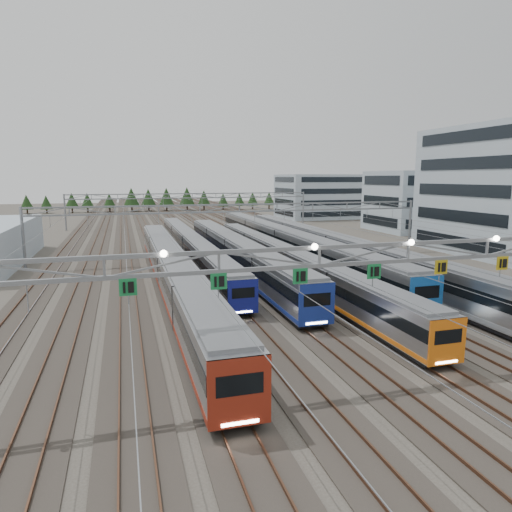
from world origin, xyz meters
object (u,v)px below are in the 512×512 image
object	(u,v)px
train_f	(335,249)
train_c	(236,252)
train_b	(192,247)
depot_bldg_north	(320,196)
gantry_near	(408,256)
train_d	(285,260)
gantry_far	(192,200)
depot_bldg_mid	(409,201)
gantry_mid	(239,214)
train_a	(172,270)
train_e	(284,242)
depot_bldg_south	(509,191)

from	to	relation	value
train_f	train_c	bearing A→B (deg)	176.11
train_b	depot_bldg_north	size ratio (longest dim) A/B	2.61
train_b	gantry_near	bearing A→B (deg)	-80.70
train_c	train_d	size ratio (longest dim) A/B	0.90
gantry_far	gantry_near	bearing A→B (deg)	-90.03
train_c	depot_bldg_north	xyz separation A→B (m)	(41.32, 66.58, 4.02)
train_c	depot_bldg_north	bearing A→B (deg)	58.18
gantry_far	depot_bldg_mid	world-z (taller)	depot_bldg_mid
train_d	gantry_mid	world-z (taller)	gantry_mid
train_c	gantry_near	world-z (taller)	gantry_near
train_a	gantry_mid	xyz separation A→B (m)	(11.25, 16.33, 4.22)
train_e	gantry_far	world-z (taller)	gantry_far
train_f	train_a	bearing A→B (deg)	-159.15
gantry_near	train_b	bearing A→B (deg)	99.30
train_a	train_e	distance (m)	24.30
train_a	train_f	world-z (taller)	train_f
train_f	depot_bldg_mid	bearing A→B (deg)	43.89
gantry_far	depot_bldg_north	distance (m)	41.76
train_f	depot_bldg_mid	distance (m)	45.57
train_c	gantry_far	bearing A→B (deg)	87.51
train_c	train_d	distance (m)	7.59
train_a	depot_bldg_north	distance (m)	91.30
gantry_near	train_e	bearing A→B (deg)	80.38
depot_bldg_north	train_b	bearing A→B (deg)	-127.86
gantry_far	depot_bldg_mid	bearing A→B (deg)	-25.87
gantry_near	depot_bldg_north	bearing A→B (deg)	68.61
train_c	gantry_far	xyz separation A→B (m)	(2.25, 51.84, 4.23)
depot_bldg_mid	train_a	bearing A→B (deg)	-144.05
train_f	depot_bldg_north	distance (m)	73.12
gantry_near	train_a	bearing A→B (deg)	115.22
train_f	gantry_near	xyz separation A→B (m)	(-11.30, -32.36, 4.91)
gantry_near	gantry_mid	bearing A→B (deg)	89.93
train_c	gantry_near	distance (m)	33.71
train_d	depot_bldg_north	xyz separation A→B (m)	(36.82, 72.70, 4.25)
train_b	train_a	bearing A→B (deg)	-104.72
train_e	train_f	xyz separation A→B (m)	(4.50, -7.75, -0.07)
train_d	train_f	world-z (taller)	train_f
train_c	depot_bldg_mid	xyz separation A→B (m)	(46.19, 30.54, 4.28)
train_e	gantry_far	distance (m)	45.70
train_f	depot_bldg_north	bearing A→B (deg)	67.60
train_b	gantry_near	size ratio (longest dim) A/B	1.02
train_f	gantry_near	distance (m)	34.62
gantry_near	train_f	bearing A→B (deg)	70.75
train_b	train_d	world-z (taller)	train_b
train_b	depot_bldg_south	bearing A→B (deg)	-8.37
train_e	train_b	bearing A→B (deg)	176.55
train_d	depot_bldg_mid	world-z (taller)	depot_bldg_mid
depot_bldg_south	depot_bldg_mid	xyz separation A→B (m)	(3.18, 29.88, -3.09)
train_d	gantry_near	size ratio (longest dim) A/B	1.00
train_d	train_e	xyz separation A→B (m)	(4.50, 12.94, 0.31)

